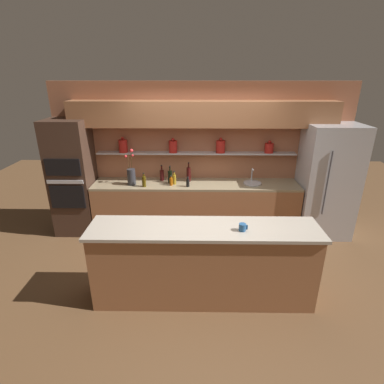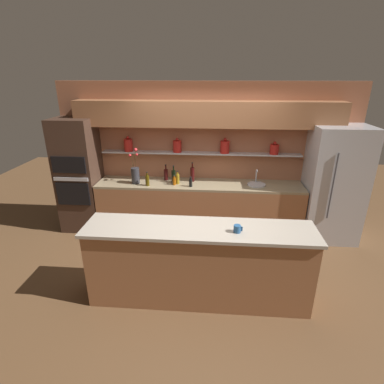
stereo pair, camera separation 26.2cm
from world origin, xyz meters
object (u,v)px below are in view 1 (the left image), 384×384
bottle_oil_5 (144,181)px  bottle_wine_3 (189,174)px  sink_fixture (252,182)px  bottle_sauce_2 (171,181)px  bottle_wine_4 (170,176)px  flower_vase (131,175)px  refrigerator (327,182)px  oven_tower (73,178)px  bottle_oil_0 (174,179)px  bottle_wine_6 (162,175)px  bottle_sauce_1 (188,183)px  coffee_mug (242,227)px

bottle_oil_5 → bottle_wine_3: bearing=21.0°
sink_fixture → bottle_wine_3: 1.13m
bottle_sauce_2 → bottle_wine_4: (-0.03, 0.14, 0.04)m
bottle_sauce_2 → bottle_wine_4: 0.15m
flower_vase → bottle_oil_5: 0.26m
refrigerator → oven_tower: 4.41m
bottle_wine_3 → bottle_oil_0: bearing=-147.6°
oven_tower → sink_fixture: 3.14m
bottle_wine_6 → bottle_oil_5: bearing=-129.8°
refrigerator → bottle_oil_5: refrigerator is taller
flower_vase → bottle_sauce_1: 0.98m
bottle_sauce_1 → bottle_wine_6: 0.57m
bottle_oil_0 → bottle_wine_6: (-0.23, 0.19, 0.01)m
bottle_sauce_2 → bottle_wine_6: size_ratio=0.62×
bottle_sauce_1 → bottle_wine_3: size_ratio=0.50×
sink_fixture → bottle_oil_5: bearing=-174.5°
bottle_wine_4 → bottle_oil_5: size_ratio=1.25×
sink_fixture → bottle_wine_3: bearing=174.6°
flower_vase → bottle_wine_6: bearing=24.1°
bottle_sauce_1 → refrigerator: bearing=2.9°
flower_vase → sink_fixture: bearing=2.2°
bottle_sauce_2 → bottle_wine_6: bearing=126.2°
sink_fixture → bottle_oil_5: 1.88m
bottle_sauce_2 → bottle_wine_6: (-0.18, 0.25, 0.03)m
bottle_sauce_1 → bottle_sauce_2: (-0.29, 0.06, 0.00)m
flower_vase → bottle_wine_4: 0.67m
bottle_oil_5 → refrigerator: bearing=2.4°
sink_fixture → bottle_wine_6: (-1.60, 0.14, 0.08)m
flower_vase → sink_fixture: (2.10, 0.08, -0.15)m
bottle_sauce_1 → bottle_wine_3: 0.28m
refrigerator → bottle_wine_6: size_ratio=6.83×
refrigerator → bottle_sauce_2: bearing=-178.7°
bottle_wine_3 → coffee_mug: bearing=-71.3°
bottle_wine_4 → coffee_mug: 2.15m
bottle_sauce_2 → bottle_wine_4: size_ratio=0.58×
sink_fixture → coffee_mug: bearing=-103.4°
bottle_wine_6 → oven_tower: bearing=-174.3°
sink_fixture → refrigerator: bearing=-2.2°
sink_fixture → bottle_oil_0: 1.37m
oven_tower → bottle_oil_5: 1.29m
bottle_oil_0 → coffee_mug: size_ratio=2.28×
bottle_wine_6 → flower_vase: bearing=-155.9°
bottle_wine_4 → coffee_mug: bearing=-62.4°
coffee_mug → refrigerator: bearing=46.8°
coffee_mug → bottle_wine_4: bearing=117.6°
refrigerator → bottle_oil_5: 3.14m
oven_tower → bottle_sauce_1: 2.02m
oven_tower → bottle_wine_6: (1.55, 0.15, 0.01)m
flower_vase → bottle_sauce_2: bearing=-2.4°
refrigerator → bottle_wine_3: (-2.39, 0.15, 0.08)m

